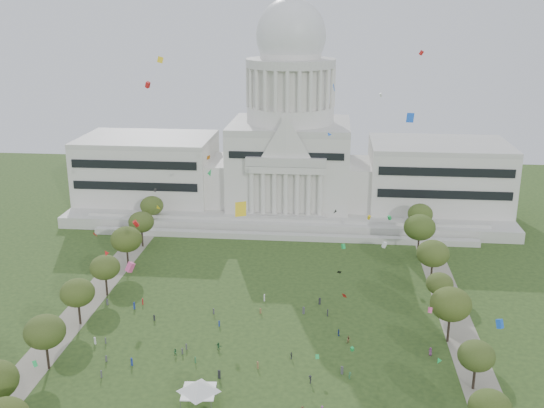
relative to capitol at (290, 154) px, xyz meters
The scene contains 28 objects.
ground 115.76m from the capitol, 90.00° to the right, with size 400.00×400.00×0.00m, color #2B441B.
capitol is the anchor object (origin of this frame).
path_left 98.93m from the capitol, 119.87° to the right, with size 8.00×160.00×0.04m, color gray.
path_right 98.93m from the capitol, 60.13° to the right, with size 8.00×160.00×0.04m, color gray.
row_tree_r_0 141.31m from the capitol, 71.35° to the right, with size 7.67×7.67×10.91m.
row_tree_l_1 125.32m from the capitol, 110.71° to the right, with size 8.86×8.86×12.59m.
row_tree_r_1 125.12m from the capitol, 68.16° to the right, with size 7.58×7.58×10.78m.
row_tree_l_2 107.19m from the capitol, 115.07° to the right, with size 8.42×8.42×11.97m.
row_tree_r_2 106.56m from the capitol, 65.33° to the right, with size 9.55×9.55×13.58m.
row_tree_l_3 92.14m from the capitol, 118.96° to the right, with size 8.12×8.12×11.55m.
row_tree_r_3 91.98m from the capitol, 60.70° to the right, with size 7.01×7.01×9.98m.
row_tree_l_4 76.50m from the capitol, 125.78° to the right, with size 9.29×9.29×13.21m.
row_tree_r_4 78.81m from the capitol, 54.84° to the right, with size 9.19×9.19×13.06m.
row_tree_l_5 63.64m from the capitol, 136.72° to the right, with size 8.33×8.33×11.85m.
row_tree_r_5 62.67m from the capitol, 44.94° to the right, with size 9.82×9.82×13.96m.
row_tree_l_6 54.69m from the capitol, 152.45° to the right, with size 8.19×8.19×11.64m.
row_tree_r_6 54.32m from the capitol, 28.99° to the right, with size 8.42×8.42×11.97m.
event_tent 127.58m from the capitol, 94.04° to the right, with size 9.76×9.76×5.09m.
person_0 112.13m from the capitol, 69.09° to the right, with size 0.94×0.61×1.93m, color #994C8C.
person_2 103.68m from the capitol, 78.06° to the right, with size 0.93×0.57×1.91m, color olive.
person_3 119.25m from the capitol, 83.78° to the right, with size 1.18×0.61×1.83m, color #26262B.
person_4 109.87m from the capitol, 85.67° to the right, with size 1.00×0.54×1.70m, color #4C4C51.
person_5 107.56m from the capitol, 94.77° to the right, with size 1.61×0.64×1.74m, color #33723F.
person_8 111.97m from the capitol, 99.47° to the right, with size 0.80×0.50×1.65m, color #33723F.
person_9 118.11m from the capitol, 79.57° to the right, with size 1.09×0.56×1.68m, color #33723F.
person_10 100.10m from the capitol, 78.99° to the right, with size 1.03×0.56×1.75m, color navy.
distant_crowd 100.77m from the capitol, 97.35° to the right, with size 61.94×40.43×1.93m.
kite_swarm 107.83m from the capitol, 89.57° to the right, with size 85.54×97.32×64.29m.
Camera 1 is at (16.07, -118.95, 75.33)m, focal length 42.00 mm.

